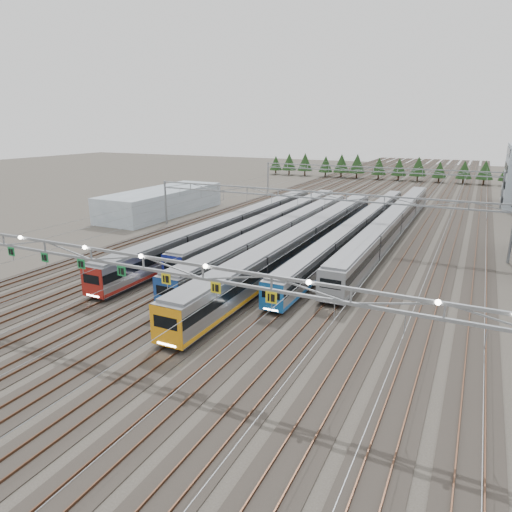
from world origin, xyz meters
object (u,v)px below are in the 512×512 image
at_px(west_shed, 162,202).
at_px(train_e, 358,228).
at_px(train_c, 282,233).
at_px(train_d, 305,239).
at_px(train_a, 235,226).
at_px(gantry_mid, 311,201).
at_px(train_f, 392,223).
at_px(gantry_near, 142,265).
at_px(train_b, 274,222).
at_px(gantry_far, 373,173).

bearing_deg(west_shed, train_e, -5.65).
height_order(train_c, train_d, train_d).
height_order(train_a, gantry_mid, gantry_mid).
xyz_separation_m(train_a, train_f, (22.50, 12.59, 0.05)).
relative_size(train_e, gantry_near, 1.20).
height_order(train_a, train_f, train_f).
xyz_separation_m(train_a, gantry_near, (11.20, -35.73, 4.93)).
xyz_separation_m(train_f, gantry_near, (-11.30, -48.32, 4.88)).
distance_m(train_a, train_d, 14.09).
xyz_separation_m(train_b, train_e, (13.50, 2.51, -0.17)).
distance_m(train_d, gantry_near, 32.14).
relative_size(train_d, west_shed, 2.15).
xyz_separation_m(train_a, train_e, (18.00, 8.14, -0.24)).
relative_size(train_d, train_e, 0.95).
distance_m(train_b, gantry_near, 42.19).
distance_m(gantry_near, west_shed, 59.43).
bearing_deg(train_a, train_b, 51.37).
relative_size(train_b, train_c, 1.00).
bearing_deg(train_b, train_a, -128.63).
xyz_separation_m(train_f, west_shed, (-46.06, -0.34, 0.27)).
distance_m(train_a, train_f, 25.78).
bearing_deg(train_c, train_b, 122.04).
bearing_deg(gantry_mid, gantry_far, 90.00).
bearing_deg(west_shed, train_d, -23.73).
relative_size(train_e, train_f, 1.00).
xyz_separation_m(gantry_mid, west_shed, (-34.81, 7.86, -3.91)).
xyz_separation_m(train_c, train_e, (9.00, 9.70, -0.26)).
bearing_deg(gantry_mid, train_e, 29.07).
bearing_deg(train_a, gantry_mid, 21.32).
distance_m(train_d, train_f, 18.90).
bearing_deg(train_a, gantry_far, 77.17).
xyz_separation_m(train_e, west_shed, (-41.56, 4.11, 0.56)).
xyz_separation_m(train_d, gantry_far, (-2.25, 53.43, 4.11)).
height_order(train_b, train_d, train_d).
height_order(train_c, gantry_far, gantry_far).
bearing_deg(train_d, train_c, 151.17).
bearing_deg(gantry_near, train_c, 93.69).
bearing_deg(train_d, gantry_mid, 104.95).
bearing_deg(train_d, train_f, 61.57).
bearing_deg(west_shed, gantry_near, -54.08).
relative_size(train_f, gantry_far, 1.21).
bearing_deg(train_f, gantry_near, -103.16).
relative_size(train_c, west_shed, 1.91).
height_order(train_d, west_shed, west_shed).
distance_m(train_d, train_e, 12.99).
distance_m(gantry_near, gantry_far, 85.12).
relative_size(train_d, gantry_mid, 1.14).
bearing_deg(gantry_near, train_e, 81.19).
height_order(train_a, train_b, train_a).
bearing_deg(train_c, gantry_mid, 69.29).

